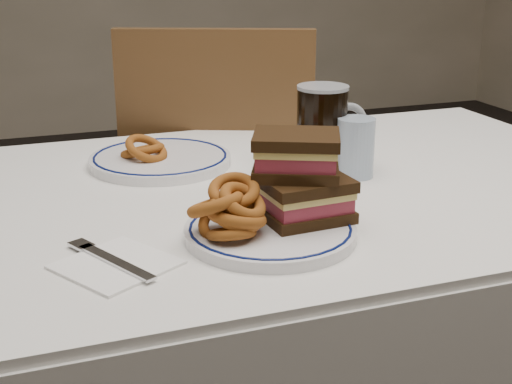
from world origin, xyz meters
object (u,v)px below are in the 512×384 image
object	(u,v)px
chair_far	(222,200)
reuben_sandwich	(301,177)
main_plate	(270,231)
far_plate	(160,159)
beer_mug	(323,127)

from	to	relation	value
chair_far	reuben_sandwich	xyz separation A→B (m)	(-0.10, -0.74, 0.30)
chair_far	main_plate	xyz separation A→B (m)	(-0.16, -0.76, 0.23)
main_plate	far_plate	xyz separation A→B (m)	(-0.07, 0.41, 0.00)
far_plate	reuben_sandwich	bearing A→B (deg)	-72.23
chair_far	far_plate	distance (m)	0.48
chair_far	far_plate	size ratio (longest dim) A/B	3.61
main_plate	reuben_sandwich	size ratio (longest dim) A/B	1.63
far_plate	main_plate	bearing A→B (deg)	-80.27
reuben_sandwich	far_plate	distance (m)	0.42
chair_far	main_plate	size ratio (longest dim) A/B	3.92
chair_far	reuben_sandwich	bearing A→B (deg)	-97.93
reuben_sandwich	beer_mug	world-z (taller)	beer_mug
main_plate	chair_far	bearing A→B (deg)	78.27
main_plate	far_plate	world-z (taller)	far_plate
main_plate	reuben_sandwich	bearing A→B (deg)	19.08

